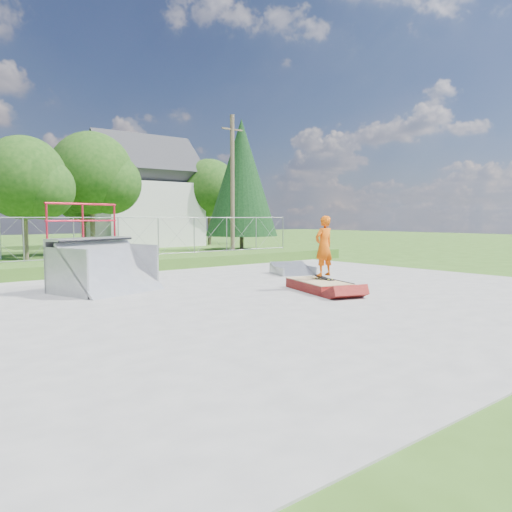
{
  "coord_description": "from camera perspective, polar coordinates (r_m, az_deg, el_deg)",
  "views": [
    {
      "loc": [
        -9.39,
        -10.76,
        2.28
      ],
      "look_at": [
        0.29,
        1.07,
        1.1
      ],
      "focal_mm": 35.0,
      "sensor_mm": 36.0,
      "label": 1
    }
  ],
  "objects": [
    {
      "name": "chain_link_fence",
      "position": [
        23.26,
        -15.44,
        2.09
      ],
      "size": [
        20.0,
        0.06,
        1.8
      ],
      "primitive_type": null,
      "color": "gray",
      "rests_on": "grass_berm"
    },
    {
      "name": "ground",
      "position": [
        14.46,
        1.81,
        -4.66
      ],
      "size": [
        120.0,
        120.0,
        0.0
      ],
      "primitive_type": "plane",
      "color": "#355919",
      "rests_on": "ground"
    },
    {
      "name": "grass_berm",
      "position": [
        22.42,
        -14.35,
        -0.91
      ],
      "size": [
        24.0,
        3.0,
        0.5
      ],
      "primitive_type": "cube",
      "color": "#355919",
      "rests_on": "ground"
    },
    {
      "name": "tree_left_near",
      "position": [
        29.66,
        -24.5,
        7.81
      ],
      "size": [
        4.76,
        4.48,
        6.65
      ],
      "color": "brown",
      "rests_on": "ground"
    },
    {
      "name": "skater",
      "position": [
        15.69,
        7.76,
        0.89
      ],
      "size": [
        0.69,
        0.46,
        1.87
      ],
      "primitive_type": "imported",
      "rotation": [
        0.0,
        0.0,
        3.13
      ],
      "color": "#EA5B0B",
      "rests_on": "grind_box"
    },
    {
      "name": "gable_house",
      "position": [
        41.13,
        -12.77,
        6.48
      ],
      "size": [
        8.4,
        6.08,
        8.94
      ],
      "color": "beige",
      "rests_on": "ground"
    },
    {
      "name": "conifer_tree",
      "position": [
        35.15,
        -1.67,
        8.94
      ],
      "size": [
        5.04,
        5.04,
        9.1
      ],
      "color": "brown",
      "rests_on": "ground"
    },
    {
      "name": "tree_right_far",
      "position": [
        41.96,
        -4.93,
        7.5
      ],
      "size": [
        5.1,
        4.8,
        7.12
      ],
      "color": "brown",
      "rests_on": "ground"
    },
    {
      "name": "grind_box",
      "position": [
        15.52,
        7.13,
        -3.42
      ],
      "size": [
        1.75,
        2.54,
        0.34
      ],
      "rotation": [
        0.0,
        0.0,
        -0.29
      ],
      "color": "maroon",
      "rests_on": "concrete_pad"
    },
    {
      "name": "utility_pole",
      "position": [
        28.39,
        -2.72,
        7.89
      ],
      "size": [
        0.24,
        0.24,
        8.0
      ],
      "primitive_type": "cylinder",
      "color": "brown",
      "rests_on": "ground"
    },
    {
      "name": "quarter_pipe",
      "position": [
        15.81,
        -16.7,
        0.91
      ],
      "size": [
        3.28,
        3.0,
        2.73
      ],
      "primitive_type": null,
      "rotation": [
        0.0,
        0.0,
        0.3
      ],
      "color": "#999CA0",
      "rests_on": "concrete_pad"
    },
    {
      "name": "flat_bank_ramp",
      "position": [
        19.92,
        4.25,
        -1.53
      ],
      "size": [
        1.88,
        1.94,
        0.44
      ],
      "primitive_type": null,
      "rotation": [
        0.0,
        0.0,
        -0.36
      ],
      "color": "#999CA0",
      "rests_on": "concrete_pad"
    },
    {
      "name": "tree_back_mid",
      "position": [
        41.31,
        -18.65,
        6.07
      ],
      "size": [
        4.08,
        3.84,
        5.7
      ],
      "color": "brown",
      "rests_on": "ground"
    },
    {
      "name": "tree_center",
      "position": [
        33.01,
        -17.71,
        8.67
      ],
      "size": [
        5.44,
        5.12,
        7.6
      ],
      "color": "brown",
      "rests_on": "ground"
    },
    {
      "name": "concrete_pad",
      "position": [
        14.46,
        1.81,
        -4.58
      ],
      "size": [
        20.0,
        16.0,
        0.04
      ],
      "primitive_type": "cube",
      "color": "gray",
      "rests_on": "ground"
    },
    {
      "name": "skateboard",
      "position": [
        15.77,
        7.73,
        -2.51
      ],
      "size": [
        0.29,
        0.81,
        0.13
      ],
      "primitive_type": "cube",
      "rotation": [
        0.14,
        0.0,
        -0.08
      ],
      "color": "black",
      "rests_on": "grind_box"
    }
  ]
}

